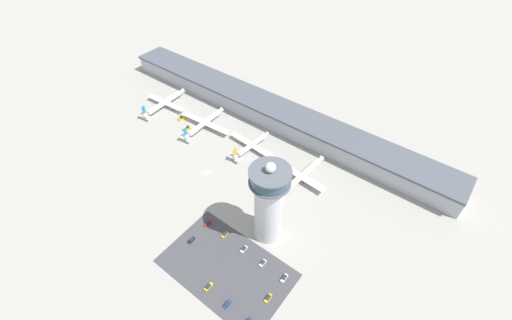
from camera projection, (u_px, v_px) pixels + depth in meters
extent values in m
plane|color=#9E9B93|center=(207.00, 173.00, 217.58)|extent=(1000.00, 1000.00, 0.00)
cube|color=#A3A8B2|center=(271.00, 113.00, 253.25)|extent=(271.97, 22.00, 12.57)
cube|color=#4C515B|center=(272.00, 105.00, 248.35)|extent=(271.97, 25.00, 1.60)
cylinder|color=silver|center=(269.00, 210.00, 171.07)|extent=(14.63, 14.63, 40.02)
cylinder|color=#565B66|center=(270.00, 182.00, 156.95)|extent=(20.07, 20.07, 0.80)
cylinder|color=#334C60|center=(270.00, 177.00, 154.71)|extent=(18.46, 18.46, 5.68)
cylinder|color=#565B66|center=(270.00, 172.00, 152.40)|extent=(20.07, 20.07, 1.00)
sphere|color=white|center=(271.00, 167.00, 150.39)|extent=(4.82, 4.82, 4.82)
cube|color=#424247|center=(226.00, 268.00, 169.95)|extent=(64.00, 40.00, 0.01)
cylinder|color=white|center=(165.00, 102.00, 266.96)|extent=(5.85, 34.43, 3.83)
cone|color=white|center=(182.00, 91.00, 278.21)|extent=(4.03, 3.67, 3.83)
cone|color=white|center=(146.00, 115.00, 255.36)|extent=(3.72, 4.80, 3.45)
cube|color=white|center=(166.00, 103.00, 267.83)|extent=(36.06, 6.51, 0.44)
cylinder|color=#A8A8B2|center=(160.00, 100.00, 272.29)|extent=(2.35, 4.33, 2.11)
cylinder|color=#A8A8B2|center=(174.00, 106.00, 266.16)|extent=(2.35, 4.33, 2.11)
cube|color=#197FB2|center=(144.00, 110.00, 251.36)|extent=(0.47, 2.81, 6.13)
cube|color=white|center=(145.00, 115.00, 254.31)|extent=(10.83, 2.63, 0.24)
cylinder|color=black|center=(180.00, 96.00, 278.59)|extent=(0.28, 0.28, 2.31)
cylinder|color=black|center=(168.00, 107.00, 267.92)|extent=(0.28, 0.28, 2.31)
cylinder|color=black|center=(163.00, 105.00, 270.10)|extent=(0.28, 0.28, 2.31)
cylinder|color=white|center=(205.00, 123.00, 247.74)|extent=(5.54, 33.00, 3.67)
cone|color=white|center=(220.00, 110.00, 258.51)|extent=(3.85, 3.50, 3.67)
cone|color=white|center=(187.00, 136.00, 236.64)|extent=(3.54, 4.58, 3.30)
cube|color=white|center=(205.00, 123.00, 248.57)|extent=(41.98, 6.78, 0.44)
cylinder|color=#A8A8B2|center=(197.00, 119.00, 253.52)|extent=(2.24, 4.14, 2.02)
cylinder|color=#A8A8B2|center=(216.00, 127.00, 246.36)|extent=(2.24, 4.14, 2.02)
cube|color=#197FB2|center=(185.00, 131.00, 232.82)|extent=(0.46, 2.81, 5.86)
cube|color=white|center=(186.00, 137.00, 235.62)|extent=(10.36, 2.58, 0.24)
cylinder|color=black|center=(218.00, 116.00, 259.04)|extent=(0.28, 0.28, 2.78)
cylinder|color=black|center=(208.00, 127.00, 248.84)|extent=(0.28, 0.28, 2.78)
cylinder|color=black|center=(202.00, 125.00, 250.93)|extent=(0.28, 0.28, 2.78)
cylinder|color=silver|center=(252.00, 145.00, 231.09)|extent=(5.48, 26.24, 3.46)
cone|color=silver|center=(266.00, 135.00, 238.90)|extent=(3.69, 3.38, 3.46)
cone|color=silver|center=(236.00, 156.00, 223.01)|extent=(3.43, 4.38, 3.11)
cube|color=silver|center=(252.00, 145.00, 231.79)|extent=(38.42, 7.37, 0.44)
cylinder|color=#A8A8B2|center=(245.00, 141.00, 236.94)|extent=(2.19, 3.94, 1.90)
cylinder|color=#A8A8B2|center=(262.00, 151.00, 229.16)|extent=(2.19, 3.94, 1.90)
cube|color=orange|center=(235.00, 152.00, 219.45)|extent=(0.52, 2.81, 5.54)
cube|color=silver|center=(235.00, 157.00, 222.11)|extent=(9.82, 2.75, 0.24)
cylinder|color=black|center=(263.00, 140.00, 239.35)|extent=(0.28, 0.28, 2.12)
cylinder|color=black|center=(254.00, 150.00, 231.70)|extent=(0.28, 0.28, 2.12)
cylinder|color=black|center=(249.00, 147.00, 234.05)|extent=(0.28, 0.28, 2.12)
cylinder|color=white|center=(301.00, 177.00, 208.89)|extent=(6.63, 38.36, 3.64)
cone|color=white|center=(320.00, 159.00, 219.99)|extent=(3.89, 3.55, 3.64)
cone|color=white|center=(279.00, 196.00, 197.50)|extent=(3.61, 4.61, 3.28)
cube|color=white|center=(301.00, 177.00, 209.74)|extent=(33.81, 7.02, 0.44)
cylinder|color=#A8A8B2|center=(293.00, 171.00, 214.45)|extent=(2.31, 4.15, 2.00)
cylinder|color=#A8A8B2|center=(312.00, 183.00, 207.62)|extent=(2.31, 4.15, 2.00)
cube|color=red|center=(278.00, 192.00, 193.76)|extent=(0.52, 2.81, 5.82)
cube|color=white|center=(277.00, 197.00, 196.57)|extent=(10.32, 2.79, 0.24)
cylinder|color=black|center=(317.00, 165.00, 220.66)|extent=(0.28, 0.28, 2.69)
cylinder|color=black|center=(304.00, 182.00, 209.82)|extent=(0.28, 0.28, 2.69)
cylinder|color=black|center=(297.00, 178.00, 212.29)|extent=(0.28, 0.28, 2.69)
cube|color=black|center=(187.00, 129.00, 249.47)|extent=(4.71, 5.61, 0.12)
cube|color=gold|center=(187.00, 128.00, 249.05)|extent=(5.33, 6.50, 1.34)
cube|color=#232D38|center=(188.00, 127.00, 248.35)|extent=(2.72, 2.68, 1.10)
cube|color=black|center=(183.00, 119.00, 258.14)|extent=(4.18, 5.95, 0.12)
cube|color=gold|center=(183.00, 118.00, 257.59)|extent=(4.64, 6.96, 1.71)
cube|color=#232D38|center=(181.00, 117.00, 256.27)|extent=(2.75, 2.60, 1.40)
cube|color=black|center=(191.00, 240.00, 181.26)|extent=(1.90, 3.56, 0.12)
cube|color=black|center=(191.00, 240.00, 181.05)|extent=(2.00, 4.23, 0.75)
cube|color=#232D38|center=(191.00, 239.00, 180.64)|extent=(1.72, 2.34, 0.61)
cube|color=black|center=(225.00, 235.00, 183.66)|extent=(1.78, 3.52, 0.12)
cube|color=gold|center=(225.00, 235.00, 183.41)|extent=(1.87, 4.18, 0.84)
cube|color=#232D38|center=(225.00, 234.00, 182.94)|extent=(1.62, 2.31, 0.69)
cube|color=black|center=(208.00, 224.00, 189.04)|extent=(1.71, 3.93, 0.12)
cube|color=red|center=(208.00, 223.00, 188.78)|extent=(1.78, 4.67, 0.86)
cube|color=#232D38|center=(208.00, 222.00, 188.30)|extent=(1.56, 2.57, 0.71)
cube|color=black|center=(268.00, 299.00, 158.62)|extent=(1.83, 3.97, 0.12)
cube|color=gold|center=(268.00, 298.00, 158.39)|extent=(1.93, 4.72, 0.80)
cube|color=#232D38|center=(268.00, 297.00, 157.96)|extent=(1.65, 2.61, 0.65)
cube|color=black|center=(227.00, 304.00, 156.66)|extent=(1.79, 3.61, 0.12)
cube|color=navy|center=(227.00, 304.00, 156.43)|extent=(1.88, 4.29, 0.78)
cube|color=#232D38|center=(227.00, 304.00, 155.88)|extent=(1.61, 2.38, 0.64)
cube|color=black|center=(244.00, 250.00, 177.25)|extent=(1.81, 3.72, 0.12)
cube|color=silver|center=(244.00, 249.00, 177.01)|extent=(1.90, 4.42, 0.83)
cube|color=#232D38|center=(244.00, 248.00, 176.55)|extent=(1.64, 2.44, 0.68)
cube|color=black|center=(284.00, 279.00, 165.75)|extent=(1.88, 4.10, 0.12)
cube|color=silver|center=(284.00, 278.00, 165.50)|extent=(1.98, 4.87, 0.86)
cube|color=#232D38|center=(284.00, 277.00, 165.03)|extent=(1.68, 2.70, 0.70)
cube|color=black|center=(209.00, 287.00, 162.64)|extent=(1.82, 4.04, 0.12)
cube|color=gold|center=(209.00, 287.00, 162.40)|extent=(1.92, 4.80, 0.80)
cube|color=#232D38|center=(208.00, 286.00, 161.83)|extent=(1.62, 2.67, 0.66)
cube|color=black|center=(263.00, 263.00, 171.57)|extent=(1.82, 3.63, 0.12)
cube|color=silver|center=(263.00, 263.00, 171.32)|extent=(1.90, 4.32, 0.84)
cube|color=#232D38|center=(263.00, 262.00, 170.86)|extent=(1.66, 2.38, 0.69)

